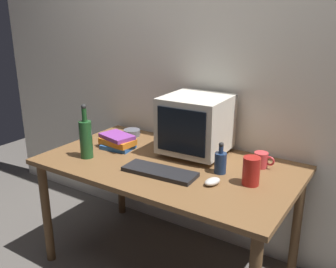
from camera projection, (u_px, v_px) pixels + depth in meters
ground_plane at (168, 265)px, 2.44m from camera, size 6.00×6.00×0.00m
back_wall at (209, 65)px, 2.44m from camera, size 4.00×0.08×2.50m
desk at (168, 175)px, 2.24m from camera, size 1.51×0.86×0.73m
crt_monitor at (196, 125)px, 2.29m from camera, size 0.39×0.40×0.37m
keyboard at (160, 172)px, 2.06m from camera, size 0.43×0.18×0.02m
computer_mouse at (212, 182)px, 1.92m from camera, size 0.08×0.11×0.04m
bottle_tall at (86, 138)px, 2.26m from camera, size 0.08×0.08×0.34m
bottle_short at (220, 162)px, 2.05m from camera, size 0.07×0.07×0.18m
book_stack at (118, 141)px, 2.43m from camera, size 0.25×0.19×0.09m
mug at (261, 160)px, 2.13m from camera, size 0.12×0.08×0.09m
cd_spindle at (132, 133)px, 2.69m from camera, size 0.12×0.12×0.04m
metal_canister at (251, 171)px, 1.91m from camera, size 0.09×0.09×0.15m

